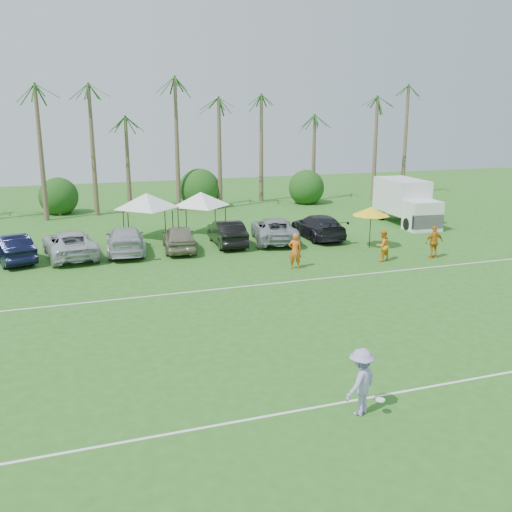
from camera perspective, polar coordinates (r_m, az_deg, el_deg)
name	(u,v)px	position (r m, az deg, el deg)	size (l,w,h in m)	color
ground	(325,449)	(15.50, 6.96, -18.60)	(120.00, 120.00, 0.00)	#2A631D
field_lines	(234,336)	(22.14, -2.20, -8.01)	(80.00, 12.10, 0.01)	white
palm_tree_3	(22,90)	(49.70, -22.34, 15.14)	(2.40, 2.40, 11.90)	brown
palm_tree_4	(78,123)	(49.67, -17.34, 12.55)	(2.40, 2.40, 8.90)	brown
palm_tree_5	(128,112)	(49.98, -12.71, 13.85)	(2.40, 2.40, 9.90)	brown
palm_tree_6	(175,102)	(50.62, -8.11, 15.02)	(2.40, 2.40, 10.90)	brown
palm_tree_7	(220,92)	(51.57, -3.61, 16.06)	(2.40, 2.40, 11.90)	brown
palm_tree_8	(274,122)	(53.12, 1.78, 13.24)	(2.40, 2.40, 8.90)	brown
palm_tree_9	(324,112)	(55.09, 6.80, 14.09)	(2.40, 2.40, 9.90)	brown
palm_tree_10	(372,103)	(57.45, 11.48, 14.77)	(2.40, 2.40, 10.90)	brown
palm_tree_11	(408,94)	(59.58, 14.96, 15.37)	(2.40, 2.40, 11.90)	brown
bush_tree_1	(58,192)	(51.05, -19.17, 6.02)	(4.00, 4.00, 4.00)	brown
bush_tree_2	(197,187)	(52.43, -5.88, 6.93)	(4.00, 4.00, 4.00)	brown
bush_tree_3	(299,182)	(55.56, 4.28, 7.37)	(4.00, 4.00, 4.00)	brown
sideline_player_a	(295,251)	(31.26, 3.92, 0.52)	(0.73, 0.48, 1.99)	orange
sideline_player_b	(383,246)	(33.55, 12.54, 1.03)	(0.90, 0.70, 1.84)	orange
sideline_player_c	(434,242)	(35.06, 17.38, 1.35)	(1.13, 0.47, 1.93)	orange
box_truck	(406,201)	(45.10, 14.82, 5.36)	(2.99, 6.72, 3.37)	white
canopy_tent_left	(146,193)	(39.09, -10.92, 6.19)	(4.46, 4.46, 3.62)	black
canopy_tent_right	(201,192)	(40.14, -5.55, 6.38)	(4.26, 4.26, 3.45)	black
market_umbrella	(371,211)	(36.37, 11.43, 4.41)	(2.36, 2.36, 2.63)	black
frisbee_player	(361,382)	(16.73, 10.44, -12.27)	(1.47, 1.27, 1.97)	#A496D5
parked_car_1	(11,248)	(35.57, -23.32, 0.74)	(1.71, 4.89, 1.61)	black
parked_car_2	(70,244)	(35.44, -18.12, 1.16)	(2.67, 5.80, 1.61)	#B8BBC1
parked_car_3	(125,240)	(35.61, -12.93, 1.57)	(2.26, 5.55, 1.61)	#B0B1BB
parked_car_4	(179,238)	(35.65, -7.69, 1.82)	(1.90, 4.73, 1.61)	gray
parked_car_5	(227,233)	(36.86, -2.92, 2.34)	(1.71, 4.89, 1.61)	black
parked_car_6	(274,230)	(37.80, 1.82, 2.65)	(2.67, 5.80, 1.61)	#95989E
parked_car_7	(318,226)	(39.10, 6.22, 2.96)	(2.26, 5.55, 1.61)	black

